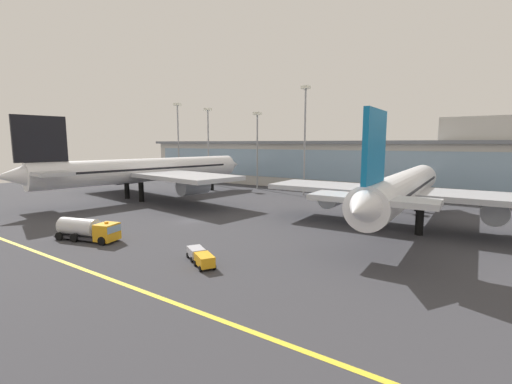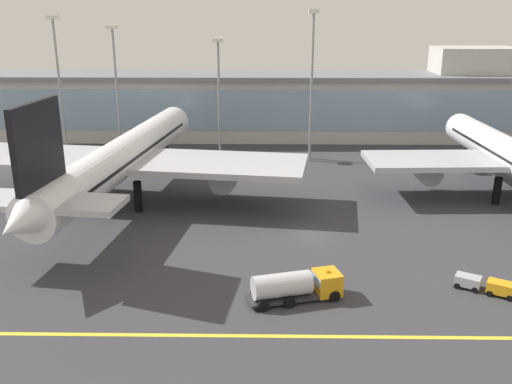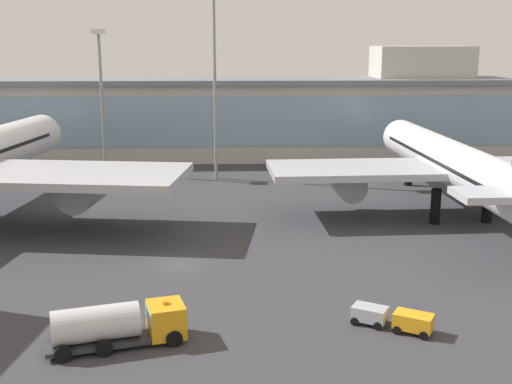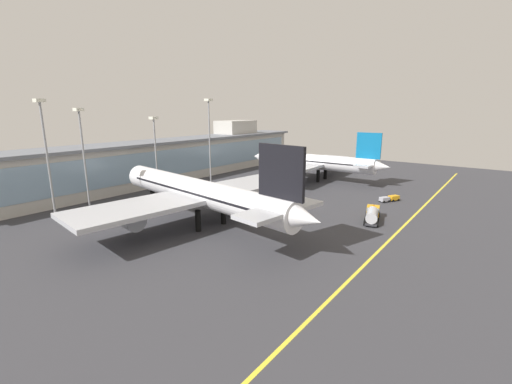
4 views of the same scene
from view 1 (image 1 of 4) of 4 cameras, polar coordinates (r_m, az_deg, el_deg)
The scene contains 11 objects.
ground_plane at distance 59.43m, azimuth -10.95°, elevation -4.68°, with size 180.00×180.00×0.00m, color #38383D.
taxiway_centreline_stripe at distance 47.31m, azimuth -30.58°, elevation -8.92°, with size 144.00×0.50×0.01m, color yellow.
terminal_building at distance 102.38m, azimuth 11.70°, elevation 4.60°, with size 127.65×14.00×18.63m.
airliner_near_left at distance 85.53m, azimuth -17.24°, elevation 3.32°, with size 52.16×58.95×17.81m.
airliner_near_right at distance 57.17m, azimuth 22.64°, elevation 0.40°, with size 41.95×49.24×16.32m.
fuel_tanker_truck at distance 51.79m, azimuth -25.41°, elevation -5.47°, with size 9.36×5.01×2.90m.
baggage_tug_near at distance 38.75m, azimuth -8.95°, elevation -10.26°, with size 5.61×4.16×1.40m.
apron_light_mast_west at distance 115.42m, azimuth -12.48°, elevation 9.46°, with size 1.80×1.80×25.14m.
apron_light_mast_centre at distance 86.43m, azimuth 7.93°, elevation 10.52°, with size 1.80×1.80×26.18m.
apron_light_mast_east at distance 98.56m, azimuth 0.21°, elevation 8.66°, with size 1.80×1.80×21.20m.
apron_light_mast_far_east at distance 111.47m, azimuth -7.73°, elevation 9.14°, with size 1.80×1.80×23.40m.
Camera 1 is at (41.67, -40.39, 12.81)m, focal length 24.75 mm.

